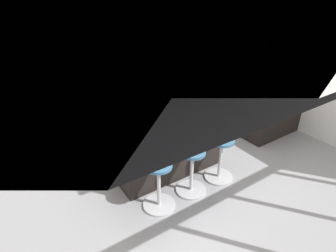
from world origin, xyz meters
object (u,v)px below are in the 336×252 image
stool_near_camera (159,187)px  apple_red (174,109)px  apple_yellow (162,113)px  stool_by_window (220,160)px  cutting_board (168,114)px  oven_range (234,91)px  kitchen_island (165,142)px  water_bottle (134,112)px  stool_middle (192,173)px

stool_near_camera → apple_red: apple_red is taller
stool_near_camera → apple_yellow: 1.06m
stool_by_window → stool_near_camera: size_ratio=1.00×
cutting_board → apple_red: apple_red is taller
stool_near_camera → apple_yellow: apple_yellow is taller
oven_range → apple_yellow: (2.74, 1.12, 0.57)m
kitchen_island → cutting_board: bearing=151.6°
cutting_board → oven_range: bearing=-157.1°
oven_range → kitchen_island: kitchen_island is taller
apple_red → water_bottle: size_ratio=0.25×
stool_by_window → cutting_board: bearing=-53.3°
stool_middle → water_bottle: size_ratio=2.21×
stool_middle → apple_yellow: bearing=-84.5°
oven_range → stool_near_camera: oven_range is taller
oven_range → apple_yellow: 3.01m
kitchen_island → stool_by_window: size_ratio=2.53×
stool_by_window → kitchen_island: bearing=-51.9°
apple_red → water_bottle: (0.62, -0.09, 0.06)m
cutting_board → apple_yellow: apple_yellow is taller
oven_range → stool_near_camera: bearing=29.0°
kitchen_island → apple_red: 0.56m
oven_range → stool_by_window: bearing=40.0°
stool_middle → cutting_board: 0.92m
oven_range → kitchen_island: (2.67, 1.09, 0.04)m
stool_near_camera → apple_red: 1.22m
water_bottle → cutting_board: bearing=165.9°
oven_range → water_bottle: bearing=17.5°
apple_yellow → apple_red: bearing=-168.9°
apple_yellow → water_bottle: (0.39, -0.14, 0.06)m
stool_by_window → cutting_board: cutting_board is taller
stool_by_window → apple_yellow: bearing=-47.2°
stool_near_camera → apple_yellow: (-0.48, -0.66, 0.68)m
kitchen_island → stool_near_camera: kitchen_island is taller
oven_range → stool_near_camera: (3.22, 1.78, -0.11)m
cutting_board → stool_middle: bearing=86.0°
stool_near_camera → apple_yellow: bearing=-126.3°
oven_range → stool_by_window: (2.13, 1.78, -0.11)m
oven_range → apple_red: 2.78m
apple_red → apple_yellow: bearing=11.1°
stool_middle → cutting_board: cutting_board is taller
oven_range → cutting_board: (2.63, 1.11, 0.52)m
stool_middle → water_bottle: bearing=-60.6°
kitchen_island → cutting_board: (-0.05, 0.03, 0.48)m
kitchen_island → stool_by_window: kitchen_island is taller
stool_middle → apple_red: 1.00m
oven_range → stool_by_window: oven_range is taller
cutting_board → apple_red: (-0.13, -0.03, 0.05)m
stool_by_window → stool_middle: (0.55, 0.00, 0.00)m
stool_by_window → apple_red: apple_red is taller
apple_yellow → stool_by_window: bearing=132.8°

